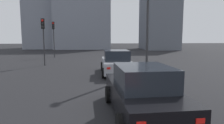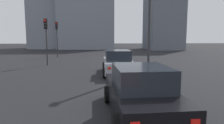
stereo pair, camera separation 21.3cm
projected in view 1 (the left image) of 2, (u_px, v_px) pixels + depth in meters
name	position (u px, v px, depth m)	size (l,w,h in m)	color
car_silver_left_lead	(116.00, 63.00, 13.50)	(4.64, 2.12, 1.64)	#A8AAB2
car_black_left_second	(142.00, 92.00, 6.22)	(4.55, 2.12, 1.63)	black
traffic_light_near_left	(53.00, 32.00, 24.30)	(0.32, 0.29, 4.39)	#2D2D30
traffic_light_near_right	(43.00, 32.00, 17.22)	(0.32, 0.29, 4.13)	#2D2D30
building_facade_left	(159.00, 16.00, 41.07)	(8.52, 6.50, 13.82)	slate
building_facade_center	(83.00, 16.00, 43.84)	(9.61, 11.66, 14.45)	gray
building_facade_right	(48.00, 17.00, 44.92)	(9.58, 8.67, 14.07)	gray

